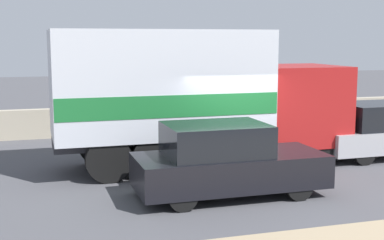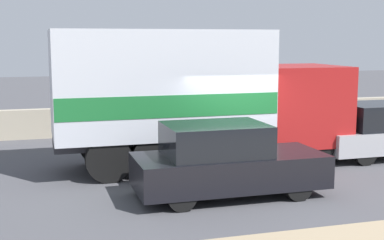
# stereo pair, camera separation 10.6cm
# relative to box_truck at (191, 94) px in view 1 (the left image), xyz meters

# --- Properties ---
(ground_plane) EXTENTS (80.00, 80.00, 0.00)m
(ground_plane) POSITION_rel_box_truck_xyz_m (0.75, -2.49, -1.94)
(ground_plane) COLOR #47474C
(stone_wall_backdrop) EXTENTS (60.00, 0.35, 1.00)m
(stone_wall_backdrop) POSITION_rel_box_truck_xyz_m (0.75, 5.39, -1.44)
(stone_wall_backdrop) COLOR #A39984
(stone_wall_backdrop) RESTS_ON ground_plane
(box_truck) EXTENTS (7.76, 2.42, 3.58)m
(box_truck) POSITION_rel_box_truck_xyz_m (0.00, 0.00, 0.00)
(box_truck) COLOR maroon
(box_truck) RESTS_ON ground_plane
(car_hatchback) EXTENTS (4.08, 1.70, 1.59)m
(car_hatchback) POSITION_rel_box_truck_xyz_m (-0.07, -2.86, -1.18)
(car_hatchback) COLOR black
(car_hatchback) RESTS_ON ground_plane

